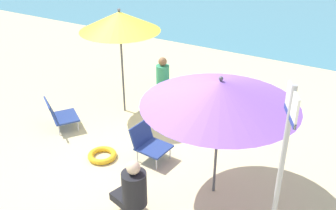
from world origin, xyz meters
TOP-DOWN VIEW (x-y plane):
  - ground_plane at (0.00, 0.00)m, footprint 40.00×40.00m
  - sea_water at (0.00, 13.37)m, footprint 40.00×16.00m
  - umbrella_yellow at (-1.12, 0.86)m, footprint 1.56×1.56m
  - umbrella_purple at (1.55, -0.56)m, footprint 2.16×2.16m
  - beach_chair_a at (0.24, -0.33)m, footprint 0.63×0.54m
  - beach_chair_b at (0.24, 0.97)m, footprint 0.59×0.51m
  - beach_chair_c at (-1.76, -0.37)m, footprint 0.76×0.75m
  - person_a at (-0.79, 1.97)m, footprint 0.55×0.30m
  - person_b at (0.79, -1.59)m, footprint 0.56×0.43m
  - warning_sign at (2.63, -1.33)m, footprint 0.23×0.43m
  - swim_ring at (-0.45, -0.73)m, footprint 0.50×0.50m

SIDE VIEW (x-z plane):
  - ground_plane at x=0.00m, z-range 0.00..0.00m
  - sea_water at x=0.00m, z-range 0.00..0.01m
  - swim_ring at x=-0.45m, z-range 0.00..0.10m
  - beach_chair_a at x=0.24m, z-range 0.02..0.62m
  - beach_chair_c at x=-1.76m, z-range 0.01..0.64m
  - beach_chair_b at x=0.24m, z-range 0.01..0.70m
  - person_a at x=-0.79m, z-range -0.01..0.87m
  - person_b at x=0.79m, z-range -0.01..0.92m
  - warning_sign at x=2.63m, z-range 0.32..2.64m
  - umbrella_purple at x=1.55m, z-range 0.71..2.60m
  - umbrella_yellow at x=-1.12m, z-range 0.83..2.99m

